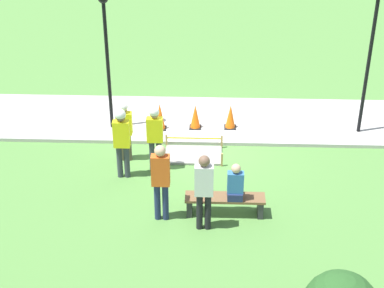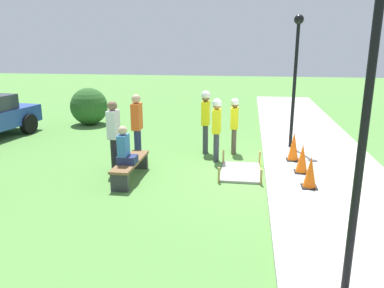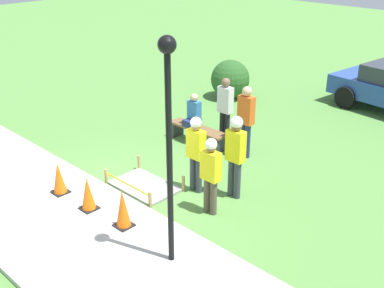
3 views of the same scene
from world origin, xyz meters
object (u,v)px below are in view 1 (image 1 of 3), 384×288
Objects in this scene: worker_supervisor at (155,133)px; bystander_in_gray_shirt at (204,188)px; park_bench at (225,202)px; lamppost_near at (106,42)px; traffic_cone_far_patch at (195,116)px; lamppost_far at (372,42)px; traffic_cone_sidewalk_edge at (160,116)px; worker_assistant at (122,137)px; person_seated_on_bench at (235,185)px; worker_trainee at (124,127)px; bystander_in_orange_shirt at (161,178)px; traffic_cone_near_patch at (230,117)px.

bystander_in_gray_shirt is (-1.28, 2.48, -0.00)m from worker_supervisor.
worker_supervisor is 2.79m from bystander_in_gray_shirt.
lamppost_near is (3.23, -4.09, 2.31)m from park_bench.
lamppost_far reaches higher than traffic_cone_far_patch.
worker_assistant reaches higher than traffic_cone_sidewalk_edge.
worker_trainee is (2.80, -2.42, 0.16)m from person_seated_on_bench.
worker_trainee is 2.86m from bystander_in_orange_shirt.
traffic_cone_far_patch is 2.46m from worker_supervisor.
traffic_cone_sidewalk_edge is at bearing -114.96° from worker_trainee.
lamppost_near reaches higher than bystander_in_gray_shirt.
person_seated_on_bench is at bearing 48.54° from lamppost_far.
bystander_in_orange_shirt is (1.42, 0.24, 0.74)m from park_bench.
bystander_in_orange_shirt is (1.63, 0.19, 0.26)m from person_seated_on_bench.
bystander_in_orange_shirt is at bearing 82.10° from traffic_cone_far_patch.
worker_assistant is at bearing 56.60° from traffic_cone_far_patch.
worker_trainee reaches higher than traffic_cone_near_patch.
person_seated_on_bench is at bearing 139.16° from worker_trainee.
traffic_cone_far_patch is 4.44m from bystander_in_orange_shirt.
traffic_cone_near_patch is at bearing -178.70° from lamppost_near.
lamppost_far is (-5.28, -4.31, 1.69)m from bystander_in_orange_shirt.
park_bench is at bearing 87.30° from traffic_cone_near_patch.
worker_supervisor is at bearing 91.91° from traffic_cone_sidewalk_edge.
worker_assistant is (2.52, -1.52, 0.80)m from park_bench.
traffic_cone_sidewalk_edge is at bearing 4.14° from traffic_cone_near_patch.
lamppost_near is (0.70, -2.56, 1.52)m from worker_assistant.
worker_assistant is at bearing -29.91° from person_seated_on_bench.
traffic_cone_sidewalk_edge is 0.42× the size of bystander_in_orange_shirt.
lamppost_near reaches higher than traffic_cone_sidewalk_edge.
bystander_in_orange_shirt is at bearing -18.74° from bystander_in_gray_shirt.
traffic_cone_sidewalk_edge is 0.43× the size of park_bench.
worker_trainee is at bearing -65.85° from bystander_in_orange_shirt.
person_seated_on_bench is 2.79m from worker_supervisor.
person_seated_on_bench is (-0.22, 0.05, 0.48)m from park_bench.
traffic_cone_far_patch is at bearing -179.22° from lamppost_near.
traffic_cone_near_patch is at bearing -177.46° from traffic_cone_far_patch.
worker_assistant is 0.86m from worker_trainee.
worker_supervisor is at bearing 49.06° from traffic_cone_near_patch.
lamppost_far reaches higher than lamppost_near.
lamppost_near is at bearing -55.76° from worker_supervisor.
traffic_cone_near_patch is 4.07m from lamppost_near.
traffic_cone_far_patch is 0.40× the size of park_bench.
person_seated_on_bench is at bearing 116.59° from traffic_cone_sidewalk_edge.
bystander_in_gray_shirt is at bearing 106.45° from traffic_cone_sidewalk_edge.
park_bench is 1.02× the size of worker_supervisor.
traffic_cone_near_patch is 3.85m from worker_assistant.
traffic_cone_far_patch is 2.54m from worker_trainee.
worker_assistant is 1.02× the size of bystander_in_gray_shirt.
worker_supervisor is 0.94× the size of bystander_in_orange_shirt.
worker_trainee is at bearing 65.04° from traffic_cone_sidewalk_edge.
bystander_in_orange_shirt is 4.94m from lamppost_near.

